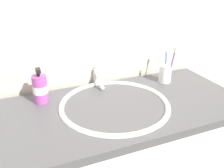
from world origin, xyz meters
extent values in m
cube|color=beige|center=(0.00, 0.31, 1.20)|extent=(2.46, 0.04, 2.40)
cube|color=#4C4C51|center=(0.00, 0.00, 0.87)|extent=(1.26, 0.54, 0.03)
ellipsoid|color=white|center=(0.03, 0.01, 0.84)|extent=(0.44, 0.44, 0.11)
torus|color=white|center=(0.03, 0.01, 0.89)|extent=(0.50, 0.50, 0.02)
cylinder|color=#595B60|center=(0.03, 0.01, 0.78)|extent=(0.03, 0.03, 0.01)
cylinder|color=silver|center=(0.03, 0.27, 0.93)|extent=(0.02, 0.02, 0.08)
cylinder|color=silver|center=(0.03, 0.22, 0.93)|extent=(0.02, 0.12, 0.07)
cylinder|color=silver|center=(0.03, 0.29, 0.98)|extent=(0.01, 0.05, 0.01)
cylinder|color=white|center=(0.39, 0.15, 0.94)|extent=(0.06, 0.06, 0.09)
cylinder|color=blue|center=(0.40, 0.17, 0.98)|extent=(0.02, 0.04, 0.16)
cube|color=white|center=(0.41, 0.19, 1.06)|extent=(0.01, 0.02, 0.03)
cylinder|color=purple|center=(0.40, 0.12, 0.99)|extent=(0.01, 0.04, 0.19)
cube|color=white|center=(0.40, 0.10, 1.08)|extent=(0.01, 0.02, 0.03)
cylinder|color=#B24CA5|center=(-0.27, 0.17, 0.96)|extent=(0.07, 0.07, 0.13)
cylinder|color=black|center=(-0.27, 0.17, 1.03)|extent=(0.02, 0.02, 0.02)
cube|color=black|center=(-0.27, 0.16, 1.05)|extent=(0.02, 0.04, 0.02)
cylinder|color=white|center=(-0.27, 0.17, 0.96)|extent=(0.07, 0.07, 0.04)
camera|label=1|loc=(-0.35, -0.88, 1.43)|focal=39.38mm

